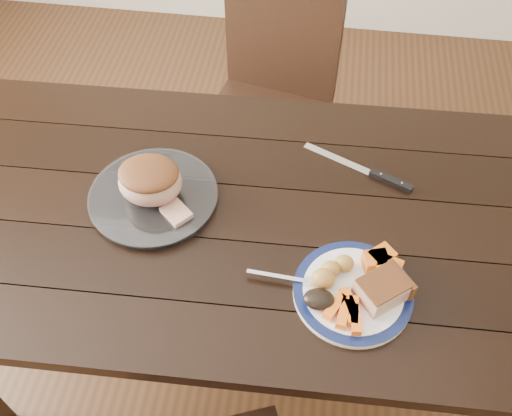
# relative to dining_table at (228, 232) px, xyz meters

# --- Properties ---
(ground) EXTENTS (4.00, 4.00, 0.00)m
(ground) POSITION_rel_dining_table_xyz_m (0.00, 0.00, -0.66)
(ground) COLOR #472B16
(ground) RESTS_ON ground
(dining_table) EXTENTS (1.63, 0.95, 0.75)m
(dining_table) POSITION_rel_dining_table_xyz_m (0.00, 0.00, 0.00)
(dining_table) COLOR black
(dining_table) RESTS_ON ground
(chair_far) EXTENTS (0.50, 0.51, 0.93)m
(chair_far) POSITION_rel_dining_table_xyz_m (0.03, 0.74, -0.13)
(chair_far) COLOR black
(chair_far) RESTS_ON ground
(dinner_plate) EXTENTS (0.27, 0.27, 0.02)m
(dinner_plate) POSITION_rel_dining_table_xyz_m (0.33, -0.20, 0.10)
(dinner_plate) COLOR white
(dinner_plate) RESTS_ON dining_table
(plate_rim) EXTENTS (0.27, 0.27, 0.02)m
(plate_rim) POSITION_rel_dining_table_xyz_m (0.33, -0.20, 0.11)
(plate_rim) COLOR #0D1642
(plate_rim) RESTS_ON dinner_plate
(serving_platter) EXTENTS (0.32, 0.32, 0.02)m
(serving_platter) POSITION_rel_dining_table_xyz_m (-0.19, 0.01, 0.10)
(serving_platter) COLOR white
(serving_platter) RESTS_ON dining_table
(pork_slice) EXTENTS (0.13, 0.13, 0.05)m
(pork_slice) POSITION_rel_dining_table_xyz_m (0.39, -0.20, 0.14)
(pork_slice) COLOR tan
(pork_slice) RESTS_ON dinner_plate
(roasted_potatoes) EXTENTS (0.09, 0.09, 0.05)m
(roasted_potatoes) POSITION_rel_dining_table_xyz_m (0.27, -0.17, 0.13)
(roasted_potatoes) COLOR gold
(roasted_potatoes) RESTS_ON dinner_plate
(carrot_batons) EXTENTS (0.09, 0.11, 0.02)m
(carrot_batons) POSITION_rel_dining_table_xyz_m (0.32, -0.26, 0.12)
(carrot_batons) COLOR orange
(carrot_batons) RESTS_ON dinner_plate
(pumpkin_wedges) EXTENTS (0.10, 0.09, 0.04)m
(pumpkin_wedges) POSITION_rel_dining_table_xyz_m (0.39, -0.13, 0.13)
(pumpkin_wedges) COLOR orange
(pumpkin_wedges) RESTS_ON dinner_plate
(dark_mushroom) EXTENTS (0.07, 0.05, 0.03)m
(dark_mushroom) POSITION_rel_dining_table_xyz_m (0.25, -0.25, 0.13)
(dark_mushroom) COLOR black
(dark_mushroom) RESTS_ON dinner_plate
(fork) EXTENTS (0.18, 0.03, 0.00)m
(fork) POSITION_rel_dining_table_xyz_m (0.18, -0.19, 0.11)
(fork) COLOR silver
(fork) RESTS_ON dinner_plate
(roast_joint) EXTENTS (0.16, 0.14, 0.11)m
(roast_joint) POSITION_rel_dining_table_xyz_m (-0.19, 0.01, 0.16)
(roast_joint) COLOR tan
(roast_joint) RESTS_ON serving_platter
(cut_slice) EXTENTS (0.09, 0.09, 0.02)m
(cut_slice) POSITION_rel_dining_table_xyz_m (-0.12, -0.04, 0.12)
(cut_slice) COLOR tan
(cut_slice) RESTS_ON serving_platter
(carving_knife) EXTENTS (0.30, 0.15, 0.01)m
(carving_knife) POSITION_rel_dining_table_xyz_m (0.38, 0.17, 0.10)
(carving_knife) COLOR silver
(carving_knife) RESTS_ON dining_table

